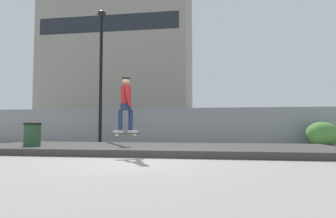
{
  "coord_description": "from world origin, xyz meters",
  "views": [
    {
      "loc": [
        2.03,
        -7.19,
        0.91
      ],
      "look_at": [
        0.23,
        4.85,
        1.65
      ],
      "focal_mm": 30.26,
      "sensor_mm": 36.0,
      "label": 1
    }
  ],
  "objects_px": {
    "skater": "(126,101)",
    "shrub_left": "(323,134)",
    "skateboard": "(125,134)",
    "trash_bin": "(32,137)",
    "street_lamp": "(101,60)",
    "parked_car_near": "(112,127)"
  },
  "relations": [
    {
      "from": "parked_car_near",
      "to": "shrub_left",
      "type": "xyz_separation_m",
      "value": [
        11.31,
        -3.89,
        -0.28
      ]
    },
    {
      "from": "skateboard",
      "to": "parked_car_near",
      "type": "relative_size",
      "value": 0.17
    },
    {
      "from": "street_lamp",
      "to": "trash_bin",
      "type": "height_order",
      "value": "street_lamp"
    },
    {
      "from": "skateboard",
      "to": "trash_bin",
      "type": "xyz_separation_m",
      "value": [
        -3.79,
        1.22,
        -0.17
      ]
    },
    {
      "from": "skateboard",
      "to": "street_lamp",
      "type": "xyz_separation_m",
      "value": [
        -2.99,
        5.48,
        3.55
      ]
    },
    {
      "from": "skateboard",
      "to": "skater",
      "type": "distance_m",
      "value": 0.95
    },
    {
      "from": "street_lamp",
      "to": "skater",
      "type": "bearing_deg",
      "value": -61.34
    },
    {
      "from": "street_lamp",
      "to": "shrub_left",
      "type": "relative_size",
      "value": 4.76
    },
    {
      "from": "shrub_left",
      "to": "parked_car_near",
      "type": "bearing_deg",
      "value": 161.01
    },
    {
      "from": "trash_bin",
      "to": "skateboard",
      "type": "bearing_deg",
      "value": -17.83
    },
    {
      "from": "skateboard",
      "to": "trash_bin",
      "type": "relative_size",
      "value": 0.77
    },
    {
      "from": "skater",
      "to": "street_lamp",
      "type": "distance_m",
      "value": 6.76
    },
    {
      "from": "skateboard",
      "to": "skater",
      "type": "xyz_separation_m",
      "value": [
        0.0,
        0.0,
        0.95
      ]
    },
    {
      "from": "skater",
      "to": "shrub_left",
      "type": "distance_m",
      "value": 9.42
    },
    {
      "from": "parked_car_near",
      "to": "shrub_left",
      "type": "relative_size",
      "value": 3.16
    },
    {
      "from": "street_lamp",
      "to": "parked_car_near",
      "type": "bearing_deg",
      "value": 101.94
    },
    {
      "from": "skateboard",
      "to": "trash_bin",
      "type": "distance_m",
      "value": 3.98
    },
    {
      "from": "parked_car_near",
      "to": "skater",
      "type": "bearing_deg",
      "value": -68.01
    },
    {
      "from": "street_lamp",
      "to": "skateboard",
      "type": "bearing_deg",
      "value": -61.34
    },
    {
      "from": "shrub_left",
      "to": "trash_bin",
      "type": "bearing_deg",
      "value": -158.45
    },
    {
      "from": "shrub_left",
      "to": "street_lamp",
      "type": "bearing_deg",
      "value": -179.02
    },
    {
      "from": "parked_car_near",
      "to": "trash_bin",
      "type": "xyz_separation_m",
      "value": [
        0.07,
        -8.33,
        -0.32
      ]
    }
  ]
}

